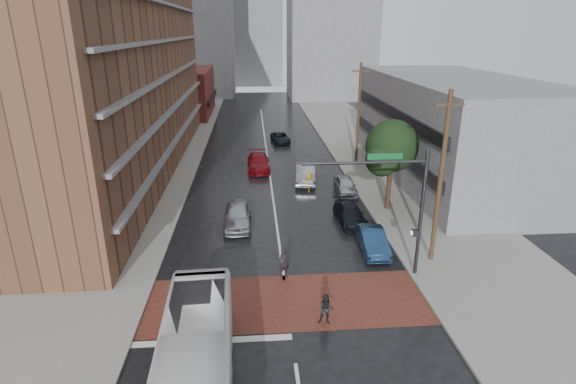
{
  "coord_description": "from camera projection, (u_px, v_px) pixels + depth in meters",
  "views": [
    {
      "loc": [
        -1.49,
        -18.81,
        12.93
      ],
      "look_at": [
        0.57,
        6.99,
        3.5
      ],
      "focal_mm": 28.0,
      "sensor_mm": 36.0,
      "label": 1
    }
  ],
  "objects": [
    {
      "name": "ground",
      "position": [
        288.0,
        307.0,
        22.15
      ],
      "size": [
        160.0,
        160.0,
        0.0
      ],
      "primitive_type": "plane",
      "color": "black",
      "rests_on": "ground"
    },
    {
      "name": "crosswalk",
      "position": [
        287.0,
        301.0,
        22.62
      ],
      "size": [
        14.0,
        5.0,
        0.02
      ],
      "primitive_type": "cube",
      "color": "brown",
      "rests_on": "ground"
    },
    {
      "name": "sidewalk_west",
      "position": [
        153.0,
        166.0,
        44.68
      ],
      "size": [
        9.0,
        90.0,
        0.15
      ],
      "primitive_type": "cube",
      "color": "gray",
      "rests_on": "ground"
    },
    {
      "name": "sidewalk_east",
      "position": [
        379.0,
        161.0,
        46.41
      ],
      "size": [
        9.0,
        90.0,
        0.15
      ],
      "primitive_type": "cube",
      "color": "gray",
      "rests_on": "ground"
    },
    {
      "name": "apartment_block",
      "position": [
        105.0,
        16.0,
        38.8
      ],
      "size": [
        10.0,
        44.0,
        28.0
      ],
      "primitive_type": "cube",
      "color": "brown",
      "rests_on": "ground"
    },
    {
      "name": "storefront_west",
      "position": [
        185.0,
        92.0,
        70.64
      ],
      "size": [
        8.0,
        16.0,
        7.0
      ],
      "primitive_type": "cube",
      "color": "maroon",
      "rests_on": "ground"
    },
    {
      "name": "building_east",
      "position": [
        452.0,
        128.0,
        40.58
      ],
      "size": [
        11.0,
        26.0,
        9.0
      ],
      "primitive_type": "cube",
      "color": "gray",
      "rests_on": "ground"
    },
    {
      "name": "distant_tower_west",
      "position": [
        186.0,
        12.0,
        88.69
      ],
      "size": [
        18.0,
        16.0,
        32.0
      ],
      "primitive_type": "cube",
      "color": "gray",
      "rests_on": "ground"
    },
    {
      "name": "distant_tower_east",
      "position": [
        332.0,
        0.0,
        84.48
      ],
      "size": [
        16.0,
        14.0,
        36.0
      ],
      "primitive_type": "cube",
      "color": "gray",
      "rests_on": "ground"
    },
    {
      "name": "distant_tower_center",
      "position": [
        256.0,
        33.0,
        107.03
      ],
      "size": [
        12.0,
        10.0,
        24.0
      ],
      "primitive_type": "cube",
      "color": "gray",
      "rests_on": "ground"
    },
    {
      "name": "street_tree",
      "position": [
        392.0,
        149.0,
        32.44
      ],
      "size": [
        4.2,
        4.1,
        6.9
      ],
      "color": "#332319",
      "rests_on": "ground"
    },
    {
      "name": "signal_mast",
      "position": [
        396.0,
        196.0,
        23.31
      ],
      "size": [
        6.5,
        0.3,
        7.2
      ],
      "color": "#2D2D33",
      "rests_on": "ground"
    },
    {
      "name": "utility_pole_near",
      "position": [
        441.0,
        179.0,
        24.8
      ],
      "size": [
        1.6,
        0.26,
        10.0
      ],
      "color": "#473321",
      "rests_on": "ground"
    },
    {
      "name": "utility_pole_far",
      "position": [
        359.0,
        114.0,
        43.53
      ],
      "size": [
        1.6,
        0.26,
        10.0
      ],
      "color": "#473321",
      "rests_on": "ground"
    },
    {
      "name": "transit_bus",
      "position": [
        194.0,
        374.0,
        15.76
      ],
      "size": [
        2.96,
        10.99,
        3.04
      ],
      "primitive_type": "imported",
      "rotation": [
        0.0,
        0.0,
        0.04
      ],
      "color": "white",
      "rests_on": "ground"
    },
    {
      "name": "pedestrian_a",
      "position": [
        284.0,
        262.0,
        24.66
      ],
      "size": [
        0.71,
        0.58,
        1.69
      ],
      "primitive_type": "imported",
      "rotation": [
        0.0,
        0.0,
        0.34
      ],
      "color": "black",
      "rests_on": "ground"
    },
    {
      "name": "pedestrian_b",
      "position": [
        326.0,
        310.0,
        20.64
      ],
      "size": [
        0.88,
        0.76,
        1.55
      ],
      "primitive_type": "imported",
      "rotation": [
        0.0,
        0.0,
        -0.26
      ],
      "color": "black",
      "rests_on": "ground"
    },
    {
      "name": "car_travel_a",
      "position": [
        237.0,
        215.0,
        31.02
      ],
      "size": [
        1.88,
        4.66,
        1.59
      ],
      "primitive_type": "imported",
      "rotation": [
        0.0,
        0.0,
        0.0
      ],
      "color": "#A6AAAE",
      "rests_on": "ground"
    },
    {
      "name": "car_travel_b",
      "position": [
        306.0,
        174.0,
        39.96
      ],
      "size": [
        2.24,
        5.01,
        1.6
      ],
      "primitive_type": "imported",
      "rotation": [
        0.0,
        0.0,
        -0.12
      ],
      "color": "#A0A1A7",
      "rests_on": "ground"
    },
    {
      "name": "car_travel_c",
      "position": [
        258.0,
        162.0,
        43.43
      ],
      "size": [
        2.23,
        5.25,
        1.51
      ],
      "primitive_type": "imported",
      "rotation": [
        0.0,
        0.0,
        0.02
      ],
      "color": "maroon",
      "rests_on": "ground"
    },
    {
      "name": "suv_travel",
      "position": [
        280.0,
        138.0,
        54.0
      ],
      "size": [
        2.4,
        4.43,
        1.18
      ],
      "primitive_type": "imported",
      "rotation": [
        0.0,
        0.0,
        0.11
      ],
      "color": "black",
      "rests_on": "ground"
    },
    {
      "name": "car_parked_near",
      "position": [
        373.0,
        241.0,
        27.54
      ],
      "size": [
        1.59,
        4.21,
        1.37
      ],
      "primitive_type": "imported",
      "rotation": [
        0.0,
        0.0,
        -0.03
      ],
      "color": "#162E4E",
      "rests_on": "ground"
    },
    {
      "name": "car_parked_mid",
      "position": [
        350.0,
        214.0,
        31.7
      ],
      "size": [
        2.0,
        4.4,
        1.25
      ],
      "primitive_type": "imported",
      "rotation": [
        0.0,
        0.0,
        0.06
      ],
      "color": "black",
      "rests_on": "ground"
    },
    {
      "name": "car_parked_far",
      "position": [
        345.0,
        185.0,
        37.37
      ],
      "size": [
        1.67,
        4.0,
        1.35
      ],
      "primitive_type": "imported",
      "rotation": [
        0.0,
        0.0,
        -0.02
      ],
      "color": "#ABAFB3",
      "rests_on": "ground"
    }
  ]
}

